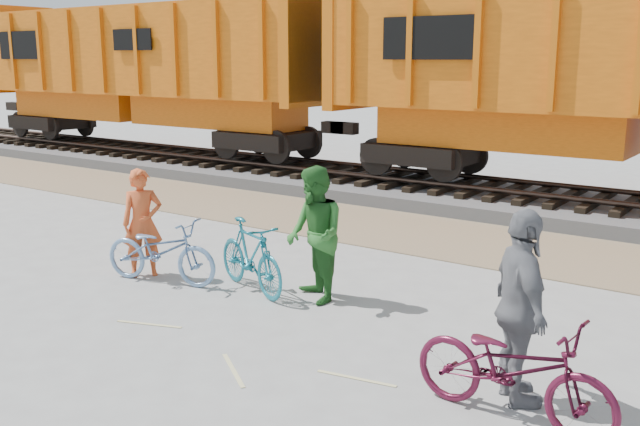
# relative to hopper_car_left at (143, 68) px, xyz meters

# --- Properties ---
(ground) EXTENTS (120.00, 120.00, 0.00)m
(ground) POSITION_rel_hopper_car_left_xyz_m (12.15, -9.00, -3.01)
(ground) COLOR #9E9E99
(ground) RESTS_ON ground
(gravel_strip) EXTENTS (120.00, 3.00, 0.02)m
(gravel_strip) POSITION_rel_hopper_car_left_xyz_m (12.15, -3.50, -3.00)
(gravel_strip) COLOR #877054
(gravel_strip) RESTS_ON ground
(ballast_bed) EXTENTS (120.00, 4.00, 0.30)m
(ballast_bed) POSITION_rel_hopper_car_left_xyz_m (12.15, 0.00, -2.86)
(ballast_bed) COLOR slate
(ballast_bed) RESTS_ON ground
(track) EXTENTS (120.00, 2.60, 0.24)m
(track) POSITION_rel_hopper_car_left_xyz_m (12.15, 0.00, -2.53)
(track) COLOR black
(track) RESTS_ON ballast_bed
(hopper_car_left) EXTENTS (14.00, 3.13, 4.65)m
(hopper_car_left) POSITION_rel_hopper_car_left_xyz_m (0.00, 0.00, 0.00)
(hopper_car_left) COLOR black
(hopper_car_left) RESTS_ON track
(bicycle_blue) EXTENTS (1.97, 1.07, 0.98)m
(bicycle_blue) POSITION_rel_hopper_car_left_xyz_m (9.96, -8.49, -2.51)
(bicycle_blue) COLOR #6E93C0
(bicycle_blue) RESTS_ON ground
(bicycle_teal) EXTENTS (1.81, 1.07, 1.05)m
(bicycle_teal) POSITION_rel_hopper_car_left_xyz_m (11.33, -8.02, -2.48)
(bicycle_teal) COLOR #186C7E
(bicycle_teal) RESTS_ON ground
(bicycle_maroon) EXTENTS (2.03, 0.84, 1.04)m
(bicycle_maroon) POSITION_rel_hopper_car_left_xyz_m (15.80, -9.51, -2.49)
(bicycle_maroon) COLOR #4E1026
(bicycle_maroon) RESTS_ON ground
(person_solo) EXTENTS (0.69, 0.73, 1.68)m
(person_solo) POSITION_rel_hopper_car_left_xyz_m (9.46, -8.39, -2.17)
(person_solo) COLOR #D35225
(person_solo) RESTS_ON ground
(person_man) EXTENTS (1.16, 1.12, 1.89)m
(person_man) POSITION_rel_hopper_car_left_xyz_m (12.33, -7.82, -2.06)
(person_man) COLOR #276625
(person_man) RESTS_ON ground
(person_woman) EXTENTS (1.08, 1.18, 1.94)m
(person_woman) POSITION_rel_hopper_car_left_xyz_m (15.70, -9.11, -2.03)
(person_woman) COLOR slate
(person_woman) RESTS_ON ground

